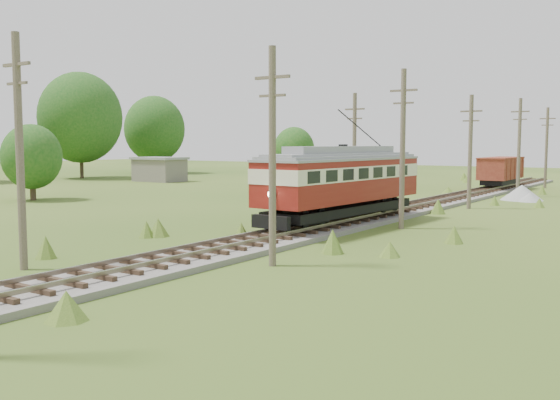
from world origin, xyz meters
The scene contains 16 objects.
railbed_main centered at (0.00, 34.00, 0.19)m, with size 3.60×96.00×0.57m.
streetcar centered at (0.00, 29.89, 2.84)m, with size 3.86×13.72×6.23m.
gondola centered at (0.00, 64.17, 2.10)m, with size 2.91×8.63×2.85m.
gravel_pile centered at (4.73, 53.27, 0.62)m, with size 3.65×3.87×1.33m.
utility_pole_r_2 centered at (3.30, 18.00, 4.42)m, with size 1.60×0.30×8.60m.
utility_pole_r_3 centered at (3.20, 31.00, 4.63)m, with size 1.60×0.30×9.00m.
utility_pole_r_4 centered at (3.00, 44.00, 4.32)m, with size 1.60×0.30×8.40m.
utility_pole_r_5 centered at (3.40, 57.00, 4.58)m, with size 1.60×0.30×8.90m.
utility_pole_r_6 centered at (3.20, 70.00, 4.47)m, with size 1.60×0.30×8.70m.
utility_pole_l_a centered at (-4.20, 12.00, 4.63)m, with size 1.60×0.30×9.00m.
utility_pole_l_b centered at (-4.50, 40.00, 4.42)m, with size 1.60×0.30×8.60m.
tree_left_4 centered at (-54.00, 54.00, 8.37)m, with size 11.34×11.34×14.61m.
tree_left_5 centered at (-56.00, 70.00, 7.12)m, with size 9.66×9.66×12.44m.
tree_mid_a centered at (-28.00, 68.00, 4.02)m, with size 5.46×5.46×7.03m.
tree_mid_c centered at (-30.00, 30.00, 3.71)m, with size 5.04×5.04×6.49m.
shed centered at (-40.00, 55.00, 1.57)m, with size 6.40×4.40×3.10m.
Camera 1 is at (17.26, -2.04, 4.86)m, focal length 40.00 mm.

